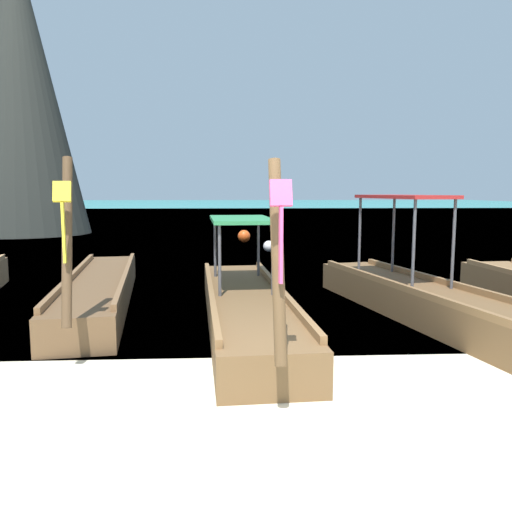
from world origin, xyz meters
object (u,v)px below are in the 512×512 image
Objects in this scene: longtail_boat_pink_ribbon at (246,305)px; karst_rock at (17,92)px; longtail_boat_yellow_ribbon at (100,290)px; mooring_buoy_near at (244,236)px; mooring_buoy_far at (269,246)px; longtail_boat_violet_ribbon at (426,299)px.

karst_rock is at bearing 120.11° from longtail_boat_pink_ribbon.
longtail_boat_yellow_ribbon is 11.98m from mooring_buoy_near.
mooring_buoy_near is (3.02, 11.59, -0.02)m from longtail_boat_yellow_ribbon.
longtail_boat_pink_ribbon is 22.07m from karst_rock.
longtail_boat_yellow_ribbon is at bearing -104.60° from mooring_buoy_near.
longtail_boat_pink_ribbon is 13.14m from mooring_buoy_near.
mooring_buoy_far is (11.68, -8.50, -6.73)m from karst_rock.
karst_rock is at bearing 115.32° from longtail_boat_yellow_ribbon.
mooring_buoy_near reaches higher than mooring_buoy_far.
mooring_buoy_far is at bearing 83.44° from longtail_boat_pink_ribbon.
longtail_boat_pink_ribbon is 0.99× the size of longtail_boat_violet_ribbon.
longtail_boat_yellow_ribbon is 19.60m from karst_rock.
karst_rock reaches higher than longtail_boat_pink_ribbon.
longtail_boat_yellow_ribbon is 3.09m from longtail_boat_pink_ribbon.
karst_rock reaches higher than longtail_boat_violet_ribbon.
longtail_boat_violet_ribbon is 0.45× the size of karst_rock.
longtail_boat_pink_ribbon is 16.30× the size of mooring_buoy_far.
longtail_boat_yellow_ribbon reaches higher than mooring_buoy_far.
longtail_boat_violet_ribbon is at bearing 3.35° from longtail_boat_pink_ribbon.
karst_rock reaches higher than mooring_buoy_far.
longtail_boat_violet_ribbon is 9.72m from mooring_buoy_far.
karst_rock is 13.75m from mooring_buoy_near.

